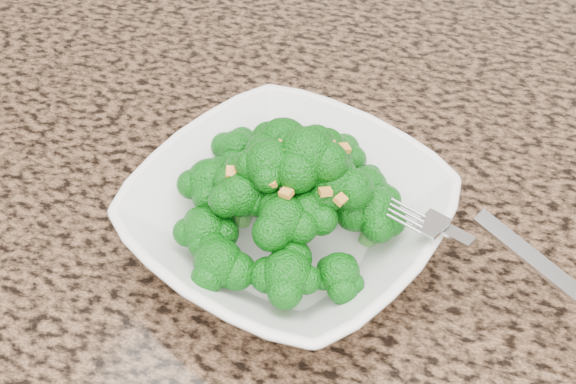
% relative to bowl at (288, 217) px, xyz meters
% --- Properties ---
extents(granite_counter, '(1.64, 1.04, 0.03)m').
position_rel_bowl_xyz_m(granite_counter, '(0.02, -0.04, -0.04)').
color(granite_counter, brown).
rests_on(granite_counter, cabinet).
extents(bowl, '(0.26, 0.26, 0.05)m').
position_rel_bowl_xyz_m(bowl, '(0.00, 0.00, 0.00)').
color(bowl, white).
rests_on(bowl, granite_counter).
extents(broccoli_pile, '(0.18, 0.18, 0.06)m').
position_rel_bowl_xyz_m(broccoli_pile, '(0.00, 0.00, 0.06)').
color(broccoli_pile, '#0B640D').
rests_on(broccoli_pile, bowl).
extents(garlic_topping, '(0.11, 0.11, 0.01)m').
position_rel_bowl_xyz_m(garlic_topping, '(0.00, 0.00, 0.09)').
color(garlic_topping, gold).
rests_on(garlic_topping, broccoli_pile).
extents(fork, '(0.16, 0.09, 0.01)m').
position_rel_bowl_xyz_m(fork, '(0.12, -0.01, 0.03)').
color(fork, silver).
rests_on(fork, bowl).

